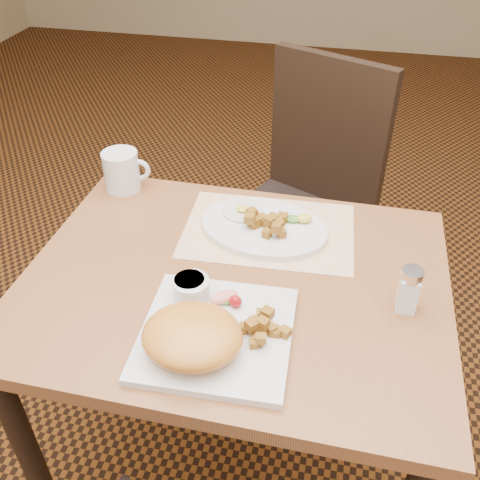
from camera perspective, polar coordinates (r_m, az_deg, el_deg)
name	(u,v)px	position (r m, az deg, el deg)	size (l,w,h in m)	color
ground	(236,466)	(1.73, -0.44, -22.97)	(8.00, 8.00, 0.00)	black
table	(235,314)	(1.22, -0.59, -7.87)	(0.90, 0.70, 0.75)	#9B5B30
chair_far	(306,193)	(1.82, 7.08, 5.04)	(0.56, 0.56, 0.97)	black
placemat	(269,231)	(1.27, 3.07, 1.02)	(0.40, 0.28, 0.00)	white
plate_square	(216,334)	(1.02, -2.52, -9.97)	(0.28, 0.28, 0.02)	silver
plate_oval	(264,228)	(1.27, 2.54, 1.33)	(0.30, 0.23, 0.02)	silver
hollandaise_mound	(191,336)	(0.96, -5.21, -10.16)	(0.19, 0.16, 0.07)	orange
ramekin	(191,288)	(1.07, -5.23, -5.07)	(0.07, 0.07, 0.04)	silver
garnish_sq	(227,298)	(1.06, -1.38, -6.25)	(0.07, 0.06, 0.03)	#387223
fried_egg	(243,211)	(1.30, 0.30, 3.16)	(0.10, 0.10, 0.02)	white
garnish_ov	(300,218)	(1.28, 6.42, 2.30)	(0.07, 0.04, 0.02)	#387223
salt_shaker	(409,289)	(1.09, 17.54, -5.05)	(0.04, 0.04, 0.10)	white
coffee_mug	(122,171)	(1.44, -12.43, 7.22)	(0.12, 0.09, 0.11)	silver
home_fries_sq	(263,328)	(1.00, 2.48, -9.32)	(0.10, 0.10, 0.04)	#A16819
home_fries_ov	(268,222)	(1.25, 2.99, 1.91)	(0.11, 0.09, 0.04)	#A16819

